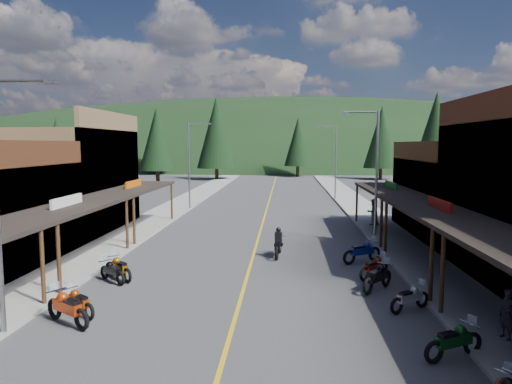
% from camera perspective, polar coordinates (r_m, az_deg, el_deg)
% --- Properties ---
extents(ground, '(220.00, 220.00, 0.00)m').
position_cam_1_polar(ground, '(20.26, -1.35, -11.31)').
color(ground, '#38383A').
rests_on(ground, ground).
extents(centerline, '(0.15, 90.00, 0.01)m').
position_cam_1_polar(centerline, '(39.76, 1.18, -2.71)').
color(centerline, gold).
rests_on(centerline, ground).
extents(sidewalk_west, '(3.40, 94.00, 0.15)m').
position_cam_1_polar(sidewalk_west, '(41.06, -11.05, -2.45)').
color(sidewalk_west, gray).
rests_on(sidewalk_west, ground).
extents(sidewalk_east, '(3.40, 94.00, 0.15)m').
position_cam_1_polar(sidewalk_east, '(40.33, 13.64, -2.66)').
color(sidewalk_east, gray).
rests_on(sidewalk_east, ground).
extents(shop_west_3, '(10.90, 10.20, 8.20)m').
position_cam_1_polar(shop_west_3, '(34.36, -23.14, 1.33)').
color(shop_west_3, brown).
rests_on(shop_west_3, ground).
extents(shop_east_3, '(10.90, 10.20, 6.20)m').
position_cam_1_polar(shop_east_3, '(33.04, 25.04, -0.64)').
color(shop_east_3, '#4C2D16').
rests_on(shop_east_3, ground).
extents(streetlight_0, '(2.16, 0.18, 8.00)m').
position_cam_1_polar(streetlight_0, '(15.92, -29.30, -0.42)').
color(streetlight_0, gray).
rests_on(streetlight_0, ground).
extents(streetlight_1, '(2.16, 0.18, 8.00)m').
position_cam_1_polar(streetlight_1, '(42.20, -8.18, 3.81)').
color(streetlight_1, gray).
rests_on(streetlight_1, ground).
extents(streetlight_2, '(2.16, 0.18, 8.00)m').
position_cam_1_polar(streetlight_2, '(27.81, 14.56, 2.58)').
color(streetlight_2, gray).
rests_on(streetlight_2, ground).
extents(streetlight_3, '(2.16, 0.18, 8.00)m').
position_cam_1_polar(streetlight_3, '(49.57, 9.78, 4.10)').
color(streetlight_3, gray).
rests_on(streetlight_3, ground).
extents(ridge_hill, '(310.00, 140.00, 60.00)m').
position_cam_1_polar(ridge_hill, '(154.39, 3.06, 3.75)').
color(ridge_hill, black).
rests_on(ridge_hill, ground).
extents(pine_0, '(5.04, 5.04, 11.00)m').
position_cam_1_polar(pine_0, '(91.35, -23.61, 5.79)').
color(pine_0, black).
rests_on(pine_0, ground).
extents(pine_1, '(5.88, 5.88, 12.50)m').
position_cam_1_polar(pine_1, '(92.90, -12.46, 6.61)').
color(pine_1, black).
rests_on(pine_1, ground).
extents(pine_2, '(6.72, 6.72, 14.00)m').
position_cam_1_polar(pine_2, '(78.17, -4.97, 7.42)').
color(pine_2, black).
rests_on(pine_2, ground).
extents(pine_3, '(5.04, 5.04, 11.00)m').
position_cam_1_polar(pine_3, '(85.30, 5.26, 6.28)').
color(pine_3, black).
rests_on(pine_3, ground).
extents(pine_4, '(5.88, 5.88, 12.50)m').
position_cam_1_polar(pine_4, '(80.93, 15.40, 6.64)').
color(pine_4, black).
rests_on(pine_4, ground).
extents(pine_5, '(6.72, 6.72, 14.00)m').
position_cam_1_polar(pine_5, '(96.83, 23.33, 6.68)').
color(pine_5, black).
rests_on(pine_5, ground).
extents(pine_7, '(5.88, 5.88, 12.50)m').
position_cam_1_polar(pine_7, '(101.06, -15.90, 6.46)').
color(pine_7, black).
rests_on(pine_7, ground).
extents(pine_8, '(4.48, 4.48, 10.00)m').
position_cam_1_polar(pine_8, '(63.83, -18.21, 5.66)').
color(pine_8, black).
rests_on(pine_8, ground).
extents(pine_9, '(4.93, 4.93, 10.80)m').
position_cam_1_polar(pine_9, '(68.02, 22.94, 5.83)').
color(pine_9, black).
rests_on(pine_9, ground).
extents(pine_10, '(5.38, 5.38, 11.60)m').
position_cam_1_polar(pine_10, '(72.02, -12.28, 6.47)').
color(pine_10, black).
rests_on(pine_10, ground).
extents(pine_11, '(5.82, 5.82, 12.40)m').
position_cam_1_polar(pine_11, '(60.13, 21.55, 6.69)').
color(pine_11, black).
rests_on(pine_11, ground).
extents(bike_west_5, '(2.32, 1.88, 1.30)m').
position_cam_1_polar(bike_west_5, '(16.88, -22.53, -13.04)').
color(bike_west_5, '#BB340D').
rests_on(bike_west_5, ground).
extents(bike_west_6, '(1.91, 1.63, 1.09)m').
position_cam_1_polar(bike_west_6, '(17.63, -21.33, -12.55)').
color(bike_west_6, '#9E3B0B').
rests_on(bike_west_6, ground).
extents(bike_west_7, '(1.86, 1.69, 1.08)m').
position_cam_1_polar(bike_west_7, '(21.15, -17.54, -9.32)').
color(bike_west_7, black).
rests_on(bike_west_7, ground).
extents(bike_west_8, '(1.98, 1.92, 1.18)m').
position_cam_1_polar(bike_west_8, '(21.48, -16.73, -8.92)').
color(bike_west_8, '#9F520B').
rests_on(bike_west_8, ground).
extents(bike_east_5, '(2.10, 1.50, 1.15)m').
position_cam_1_polar(bike_east_5, '(14.53, 23.51, -16.54)').
color(bike_east_5, '#0C3D16').
rests_on(bike_east_5, ground).
extents(bike_east_6, '(1.90, 1.57, 1.07)m').
position_cam_1_polar(bike_east_6, '(17.81, 18.69, -12.28)').
color(bike_east_6, '#A1A1A6').
rests_on(bike_east_6, ground).
extents(bike_east_7, '(1.94, 2.14, 1.24)m').
position_cam_1_polar(bike_east_7, '(19.76, 14.95, -10.09)').
color(bike_east_7, black).
rests_on(bike_east_7, ground).
extents(bike_east_8, '(1.87, 1.83, 1.12)m').
position_cam_1_polar(bike_east_8, '(21.44, 14.54, -8.97)').
color(bike_east_8, maroon).
rests_on(bike_east_8, ground).
extents(bike_east_9, '(2.37, 1.84, 1.32)m').
position_cam_1_polar(bike_east_9, '(23.95, 13.13, -7.12)').
color(bike_east_9, navy).
rests_on(bike_east_9, ground).
extents(rider_on_bike, '(0.92, 2.24, 1.66)m').
position_cam_1_polar(rider_on_bike, '(24.62, 2.82, -6.58)').
color(rider_on_bike, black).
rests_on(rider_on_bike, ground).
extents(pedestrian_east_a, '(0.52, 0.65, 1.56)m').
position_cam_1_polar(pedestrian_east_a, '(16.12, 28.90, -13.20)').
color(pedestrian_east_a, black).
rests_on(pedestrian_east_a, sidewalk_east).
extents(pedestrian_east_b, '(1.07, 0.87, 1.91)m').
position_cam_1_polar(pedestrian_east_b, '(34.40, 14.38, -2.42)').
color(pedestrian_east_b, brown).
rests_on(pedestrian_east_b, sidewalk_east).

